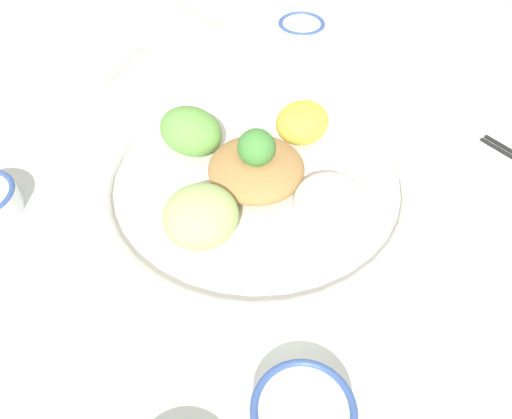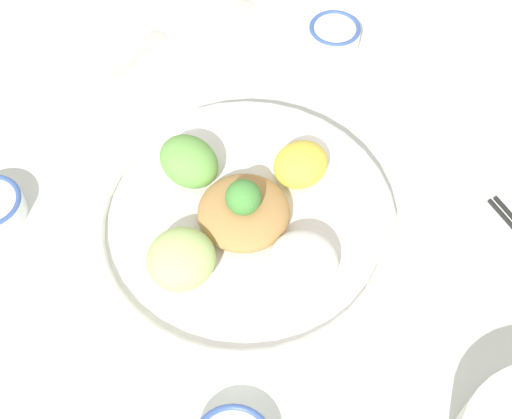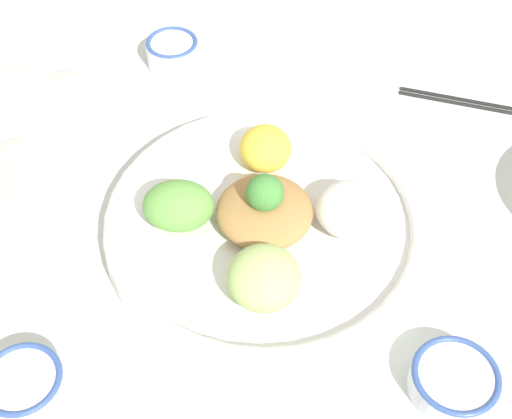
{
  "view_description": "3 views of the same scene",
  "coord_description": "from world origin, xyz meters",
  "px_view_note": "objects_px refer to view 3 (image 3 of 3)",
  "views": [
    {
      "loc": [
        0.34,
        -0.35,
        0.47
      ],
      "look_at": [
        0.05,
        -0.07,
        0.02
      ],
      "focal_mm": 35.0,
      "sensor_mm": 36.0,
      "label": 1
    },
    {
      "loc": [
        0.44,
        -0.3,
        0.81
      ],
      "look_at": [
        0.01,
        -0.02,
        0.03
      ],
      "focal_mm": 50.0,
      "sensor_mm": 36.0,
      "label": 2
    },
    {
      "loc": [
        0.11,
        -0.59,
        0.72
      ],
      "look_at": [
        0.01,
        -0.08,
        0.1
      ],
      "focal_mm": 50.0,
      "sensor_mm": 36.0,
      "label": 3
    }
  ],
  "objects_px": {
    "sauce_bowl_dark": "(24,384)",
    "serving_spoon_extra": "(11,159)",
    "chopsticks_pair_far": "(478,103)",
    "serving_spoon_main": "(49,74)",
    "rice_bowl_blue": "(454,380)",
    "rice_bowl_plain": "(173,51)",
    "salad_platter": "(265,221)"
  },
  "relations": [
    {
      "from": "sauce_bowl_dark",
      "to": "serving_spoon_main",
      "type": "height_order",
      "value": "sauce_bowl_dark"
    },
    {
      "from": "rice_bowl_plain",
      "to": "serving_spoon_extra",
      "type": "bearing_deg",
      "value": -123.15
    },
    {
      "from": "rice_bowl_blue",
      "to": "rice_bowl_plain",
      "type": "bearing_deg",
      "value": 133.13
    },
    {
      "from": "rice_bowl_blue",
      "to": "rice_bowl_plain",
      "type": "height_order",
      "value": "rice_bowl_plain"
    },
    {
      "from": "sauce_bowl_dark",
      "to": "serving_spoon_main",
      "type": "xyz_separation_m",
      "value": [
        -0.18,
        0.51,
        -0.02
      ]
    },
    {
      "from": "rice_bowl_blue",
      "to": "serving_spoon_extra",
      "type": "height_order",
      "value": "rice_bowl_blue"
    },
    {
      "from": "rice_bowl_blue",
      "to": "sauce_bowl_dark",
      "type": "xyz_separation_m",
      "value": [
        -0.45,
        -0.1,
        0.0
      ]
    },
    {
      "from": "sauce_bowl_dark",
      "to": "chopsticks_pair_far",
      "type": "distance_m",
      "value": 0.74
    },
    {
      "from": "chopsticks_pair_far",
      "to": "serving_spoon_main",
      "type": "height_order",
      "value": "chopsticks_pair_far"
    },
    {
      "from": "rice_bowl_blue",
      "to": "serving_spoon_main",
      "type": "distance_m",
      "value": 0.75
    },
    {
      "from": "sauce_bowl_dark",
      "to": "rice_bowl_plain",
      "type": "distance_m",
      "value": 0.57
    },
    {
      "from": "serving_spoon_main",
      "to": "chopsticks_pair_far",
      "type": "bearing_deg",
      "value": -171.82
    },
    {
      "from": "sauce_bowl_dark",
      "to": "serving_spoon_extra",
      "type": "relative_size",
      "value": 0.68
    },
    {
      "from": "salad_platter",
      "to": "serving_spoon_main",
      "type": "height_order",
      "value": "salad_platter"
    },
    {
      "from": "chopsticks_pair_far",
      "to": "serving_spoon_main",
      "type": "distance_m",
      "value": 0.66
    },
    {
      "from": "sauce_bowl_dark",
      "to": "serving_spoon_main",
      "type": "bearing_deg",
      "value": 109.75
    },
    {
      "from": "salad_platter",
      "to": "rice_bowl_blue",
      "type": "distance_m",
      "value": 0.29
    },
    {
      "from": "salad_platter",
      "to": "sauce_bowl_dark",
      "type": "distance_m",
      "value": 0.34
    },
    {
      "from": "salad_platter",
      "to": "serving_spoon_main",
      "type": "distance_m",
      "value": 0.46
    },
    {
      "from": "chopsticks_pair_far",
      "to": "serving_spoon_main",
      "type": "relative_size",
      "value": 1.75
    },
    {
      "from": "salad_platter",
      "to": "chopsticks_pair_far",
      "type": "xyz_separation_m",
      "value": [
        0.27,
        0.3,
        -0.02
      ]
    },
    {
      "from": "rice_bowl_blue",
      "to": "serving_spoon_extra",
      "type": "distance_m",
      "value": 0.65
    },
    {
      "from": "rice_bowl_blue",
      "to": "serving_spoon_main",
      "type": "bearing_deg",
      "value": 146.91
    },
    {
      "from": "salad_platter",
      "to": "serving_spoon_extra",
      "type": "bearing_deg",
      "value": 171.59
    },
    {
      "from": "salad_platter",
      "to": "sauce_bowl_dark",
      "type": "height_order",
      "value": "salad_platter"
    },
    {
      "from": "sauce_bowl_dark",
      "to": "serving_spoon_extra",
      "type": "bearing_deg",
      "value": 116.97
    },
    {
      "from": "serving_spoon_main",
      "to": "rice_bowl_plain",
      "type": "bearing_deg",
      "value": -157.37
    },
    {
      "from": "rice_bowl_blue",
      "to": "serving_spoon_main",
      "type": "height_order",
      "value": "rice_bowl_blue"
    },
    {
      "from": "salad_platter",
      "to": "sauce_bowl_dark",
      "type": "relative_size",
      "value": 4.61
    },
    {
      "from": "sauce_bowl_dark",
      "to": "serving_spoon_extra",
      "type": "height_order",
      "value": "sauce_bowl_dark"
    },
    {
      "from": "rice_bowl_blue",
      "to": "sauce_bowl_dark",
      "type": "relative_size",
      "value": 1.09
    },
    {
      "from": "serving_spoon_main",
      "to": "serving_spoon_extra",
      "type": "height_order",
      "value": "same"
    }
  ]
}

